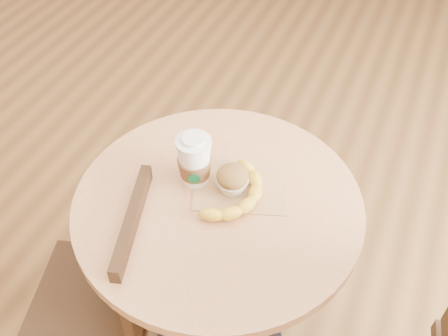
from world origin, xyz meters
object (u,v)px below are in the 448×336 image
at_px(cafe_table, 218,248).
at_px(coffee_cup, 195,162).
at_px(chair_left, 112,290).
at_px(muffin, 232,180).
at_px(banana, 239,193).

distance_m(cafe_table, coffee_cup, 0.29).
bearing_deg(cafe_table, chair_left, -144.17).
distance_m(cafe_table, muffin, 0.25).
height_order(muffin, banana, muffin).
height_order(chair_left, coffee_cup, coffee_cup).
relative_size(cafe_table, chair_left, 0.95).
bearing_deg(coffee_cup, cafe_table, -50.09).
bearing_deg(banana, muffin, 155.36).
distance_m(muffin, banana, 0.04).
xyz_separation_m(cafe_table, coffee_cup, (-0.08, 0.04, 0.27)).
relative_size(cafe_table, coffee_cup, 4.96).
bearing_deg(chair_left, cafe_table, 109.32).
bearing_deg(muffin, cafe_table, -113.71).
height_order(cafe_table, banana, banana).
bearing_deg(chair_left, muffin, 113.44).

